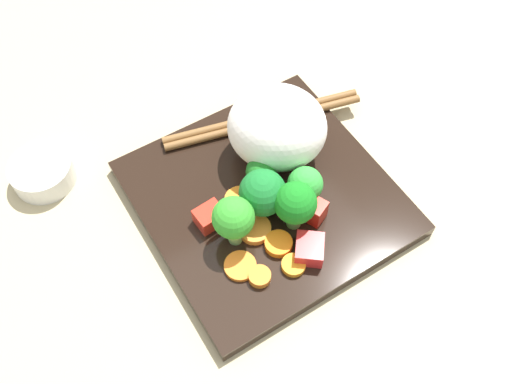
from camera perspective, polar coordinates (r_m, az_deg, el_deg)
ground_plane at (r=57.88cm, az=0.95°, el=-1.49°), size 110.00×110.00×2.00cm
square_plate at (r=56.40cm, az=0.98°, el=-0.57°), size 23.80×23.80×1.48cm
rice_mound at (r=55.50cm, az=2.13°, el=6.50°), size 13.20×13.27×8.11cm
broccoli_floret_0 at (r=52.18cm, az=0.68°, el=-0.11°), size 4.47×4.47×5.41cm
broccoli_floret_1 at (r=53.60cm, az=4.94°, el=0.71°), size 3.42×3.42×4.28cm
broccoli_floret_2 at (r=50.28cm, az=-2.29°, el=-2.70°), size 3.90×3.90×5.70cm
broccoli_floret_3 at (r=51.25cm, az=3.98°, el=-1.20°), size 3.97×3.97×5.60cm
broccoli_floret_4 at (r=54.42cm, az=0.75°, el=2.09°), size 2.89×2.89×4.04cm
carrot_slice_0 at (r=55.13cm, az=-1.63°, el=-0.81°), size 4.27×4.27×0.46cm
carrot_slice_1 at (r=52.60cm, az=2.28°, el=-5.21°), size 3.55×3.55×0.77cm
carrot_slice_2 at (r=51.12cm, az=0.37°, el=-8.48°), size 2.86×2.86×0.77cm
carrot_slice_3 at (r=53.31cm, az=-0.14°, el=-3.75°), size 4.38×4.38×0.72cm
carrot_slice_4 at (r=51.79cm, az=3.79°, el=-7.34°), size 3.04×3.04×0.60cm
carrot_slice_5 at (r=51.75cm, az=-1.60°, el=-7.44°), size 4.18×4.18×0.45cm
pepper_chunk_0 at (r=53.43cm, az=-4.61°, el=-2.62°), size 2.38×2.81×1.85cm
pepper_chunk_1 at (r=53.64cm, az=5.85°, el=-1.87°), size 2.62×2.53×2.37cm
pepper_chunk_2 at (r=52.14cm, az=5.80°, el=-5.49°), size 3.83×3.77×1.72cm
chopstick_pair at (r=60.87cm, az=0.71°, el=7.32°), size 6.43×21.56×0.84cm
sauce_cup at (r=61.42cm, az=-20.67°, el=1.83°), size 6.31×6.31×2.47cm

